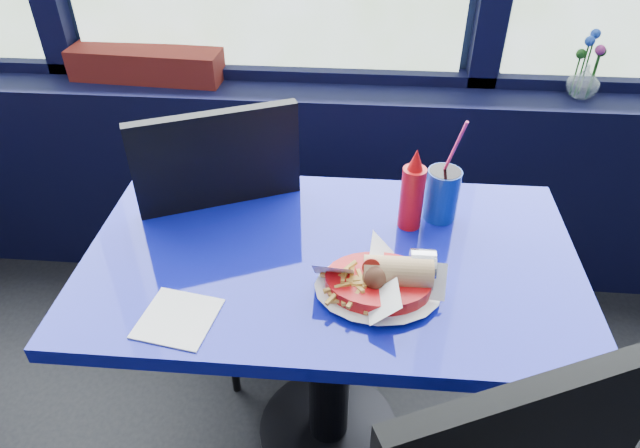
% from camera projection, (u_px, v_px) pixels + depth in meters
% --- Properties ---
extents(window_sill, '(5.00, 0.26, 0.80)m').
position_uv_depth(window_sill, '(271.00, 179.00, 2.31)').
color(window_sill, black).
rests_on(window_sill, ground).
extents(near_table, '(1.20, 0.70, 0.75)m').
position_uv_depth(near_table, '(330.00, 307.00, 1.50)').
color(near_table, black).
rests_on(near_table, ground).
extents(chair_near_back, '(0.61, 0.61, 1.02)m').
position_uv_depth(chair_near_back, '(253.00, 224.00, 1.76)').
color(chair_near_back, black).
rests_on(chair_near_back, ground).
extents(planter_box, '(0.57, 0.18, 0.11)m').
position_uv_depth(planter_box, '(146.00, 64.00, 2.09)').
color(planter_box, maroon).
rests_on(planter_box, window_sill).
extents(flower_vase, '(0.12, 0.12, 0.23)m').
position_uv_depth(flower_vase, '(585.00, 77.00, 1.96)').
color(flower_vase, silver).
rests_on(flower_vase, window_sill).
extents(food_basket, '(0.32, 0.32, 0.09)m').
position_uv_depth(food_basket, '(381.00, 281.00, 1.26)').
color(food_basket, '#BC0C0F').
rests_on(food_basket, near_table).
extents(ketchup_bottle, '(0.06, 0.06, 0.22)m').
position_uv_depth(ketchup_bottle, '(412.00, 193.00, 1.43)').
color(ketchup_bottle, '#BC0C0F').
rests_on(ketchup_bottle, near_table).
extents(soda_cup, '(0.09, 0.09, 0.30)m').
position_uv_depth(soda_cup, '(442.00, 193.00, 1.47)').
color(soda_cup, navy).
rests_on(soda_cup, near_table).
extents(napkin, '(0.18, 0.18, 0.00)m').
position_uv_depth(napkin, '(178.00, 318.00, 1.22)').
color(napkin, white).
rests_on(napkin, near_table).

